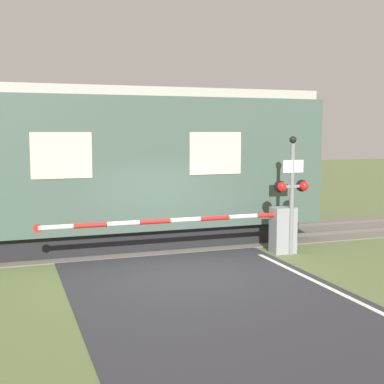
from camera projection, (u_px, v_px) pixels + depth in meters
ground_plane at (183, 273)px, 11.91m from camera, size 80.00×80.00×0.00m
track_bed at (145, 242)px, 15.11m from camera, size 36.00×3.20×0.13m
train at (57, 168)px, 14.08m from camera, size 14.38×2.80×4.28m
crossing_barrier at (263, 228)px, 13.67m from camera, size 6.52×0.44×1.20m
signal_post at (292, 188)px, 13.56m from camera, size 0.94×0.26×3.03m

